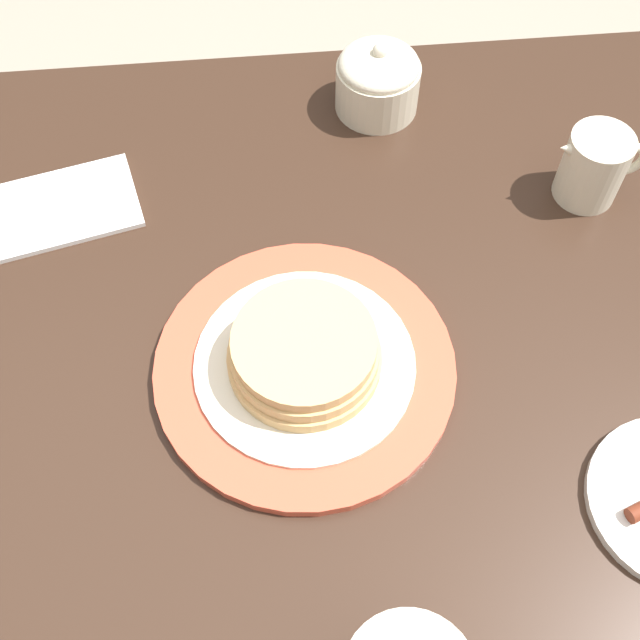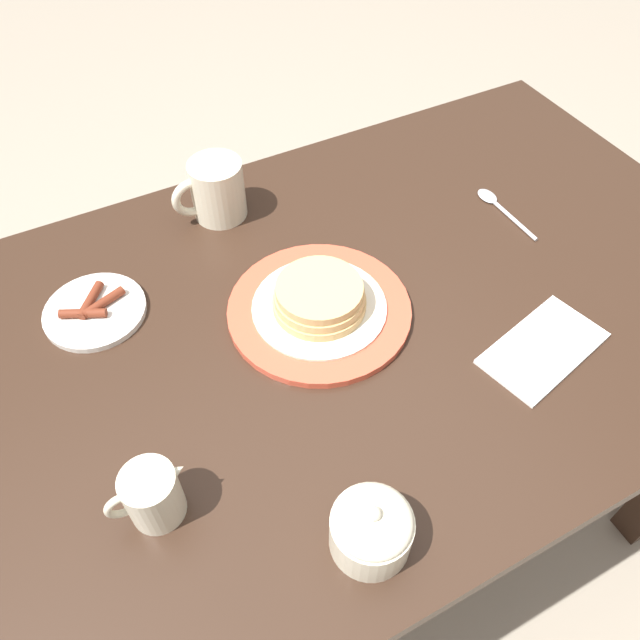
# 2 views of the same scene
# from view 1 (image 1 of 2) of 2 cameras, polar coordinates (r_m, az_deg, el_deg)

# --- Properties ---
(ground_plane) EXTENTS (8.00, 8.00, 0.00)m
(ground_plane) POSITION_cam_1_polar(r_m,az_deg,el_deg) (1.48, -1.14, -17.09)
(ground_plane) COLOR gray
(dining_table) EXTENTS (1.42, 0.84, 0.77)m
(dining_table) POSITION_cam_1_polar(r_m,az_deg,el_deg) (0.87, -1.86, -6.42)
(dining_table) COLOR #332116
(dining_table) RESTS_ON ground_plane
(pancake_plate) EXTENTS (0.28, 0.28, 0.06)m
(pancake_plate) POSITION_cam_1_polar(r_m,az_deg,el_deg) (0.74, -1.11, -2.91)
(pancake_plate) COLOR #DB5138
(pancake_plate) RESTS_ON dining_table
(creamer_pitcher) EXTENTS (0.10, 0.07, 0.09)m
(creamer_pitcher) POSITION_cam_1_polar(r_m,az_deg,el_deg) (0.89, 18.86, 10.35)
(creamer_pitcher) COLOR beige
(creamer_pitcher) RESTS_ON dining_table
(sugar_bowl) EXTENTS (0.10, 0.10, 0.09)m
(sugar_bowl) POSITION_cam_1_polar(r_m,az_deg,el_deg) (0.94, 4.14, 16.69)
(sugar_bowl) COLOR beige
(sugar_bowl) RESTS_ON dining_table
(napkin) EXTENTS (0.21, 0.15, 0.01)m
(napkin) POSITION_cam_1_polar(r_m,az_deg,el_deg) (0.90, -18.86, 7.34)
(napkin) COLOR white
(napkin) RESTS_ON dining_table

